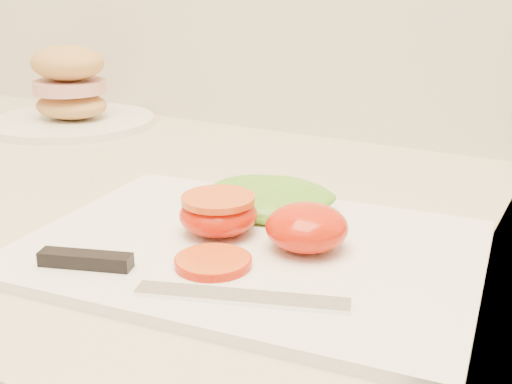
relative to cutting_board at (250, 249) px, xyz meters
The scene contains 7 objects.
cutting_board is the anchor object (origin of this frame).
tomato_half_dome 0.05m from the cutting_board, 18.18° to the left, with size 0.07×0.07×0.04m, color red.
tomato_half_cut 0.05m from the cutting_board, 168.66° to the left, with size 0.07×0.07×0.04m.
tomato_slice_0 0.05m from the cutting_board, 95.30° to the right, with size 0.06×0.06×0.01m, color orange.
lettuce_leaf_0 0.08m from the cutting_board, 107.50° to the left, with size 0.13×0.09×0.02m, color #70BB31.
knife 0.11m from the cutting_board, 112.27° to the right, with size 0.25×0.07×0.01m.
sandwich_plate 0.57m from the cutting_board, 149.44° to the left, with size 0.26×0.26×0.13m.
Camera 1 is at (0.25, 1.14, 1.17)m, focal length 45.00 mm.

